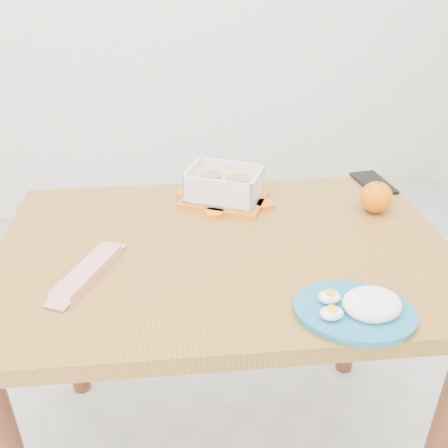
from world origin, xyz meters
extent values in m
cube|color=#AC7B30|center=(-0.03, 0.03, 0.73)|extent=(1.15, 0.83, 0.04)
cylinder|color=brown|center=(0.40, -0.32, 0.35)|extent=(0.06, 0.06, 0.71)
cylinder|color=brown|center=(-0.47, 0.38, 0.35)|extent=(0.06, 0.06, 0.71)
cylinder|color=brown|center=(0.47, 0.27, 0.35)|extent=(0.06, 0.06, 0.71)
cube|color=orange|center=(0.02, 0.26, 0.76)|extent=(0.27, 0.25, 0.01)
cube|color=silver|center=(0.02, 0.26, 0.80)|extent=(0.24, 0.22, 0.08)
cube|color=tan|center=(0.02, 0.26, 0.80)|extent=(0.22, 0.20, 0.05)
cylinder|color=#998664|center=(-0.02, 0.28, 0.81)|extent=(0.09, 0.09, 0.02)
cylinder|color=#998664|center=(0.05, 0.24, 0.81)|extent=(0.09, 0.09, 0.02)
sphere|color=#FF5C05|center=(0.40, 0.12, 0.79)|extent=(0.08, 0.08, 0.08)
cylinder|color=#1A6B8F|center=(0.16, -0.27, 0.76)|extent=(0.30, 0.30, 0.01)
ellipsoid|color=white|center=(0.19, -0.28, 0.79)|extent=(0.14, 0.14, 0.05)
ellipsoid|color=white|center=(0.12, -0.24, 0.78)|extent=(0.06, 0.05, 0.02)
ellipsoid|color=white|center=(0.10, -0.28, 0.78)|extent=(0.06, 0.05, 0.02)
cube|color=red|center=(-0.35, -0.02, 0.76)|extent=(0.15, 0.20, 0.02)
cube|color=black|center=(0.47, 0.27, 0.75)|extent=(0.08, 0.16, 0.01)
camera|label=1|loc=(-0.25, -0.95, 1.38)|focal=40.00mm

